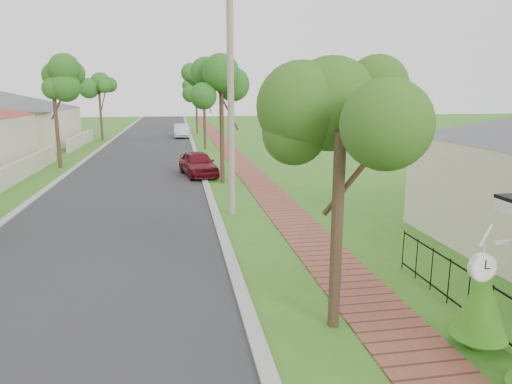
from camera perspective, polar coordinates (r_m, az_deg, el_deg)
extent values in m
cube|color=#28282B|center=(26.62, -14.75, 2.49)|extent=(7.00, 120.00, 0.02)
cube|color=#9E9E99|center=(26.54, -6.87, 2.78)|extent=(0.30, 120.00, 0.10)
cube|color=#9E9E99|center=(27.19, -22.43, 2.15)|extent=(0.30, 120.00, 0.10)
cube|color=brown|center=(26.80, -1.31, 2.96)|extent=(1.50, 120.00, 0.03)
cylinder|color=black|center=(9.60, 27.30, -13.01)|extent=(0.02, 0.02, 1.00)
cylinder|color=black|center=(10.08, 25.01, -11.55)|extent=(0.02, 0.02, 1.00)
cylinder|color=black|center=(10.58, 22.95, -10.22)|extent=(0.02, 0.02, 1.00)
cylinder|color=black|center=(11.11, 21.10, -9.00)|extent=(0.02, 0.02, 1.00)
cylinder|color=black|center=(11.64, 19.43, -7.88)|extent=(0.02, 0.02, 1.00)
cylinder|color=black|center=(12.19, 17.92, -6.85)|extent=(0.02, 0.02, 1.00)
cylinder|color=#382619|center=(22.35, -4.29, 6.92)|extent=(0.22, 0.22, 4.55)
sphere|color=#255316|center=(22.25, -4.39, 13.10)|extent=(1.70, 1.70, 1.70)
cylinder|color=#382619|center=(36.26, -6.46, 9.25)|extent=(0.22, 0.22, 4.90)
sphere|color=#255316|center=(36.22, -6.56, 13.34)|extent=(1.70, 1.70, 1.70)
cylinder|color=#382619|center=(50.25, -7.42, 9.68)|extent=(0.22, 0.22, 4.20)
sphere|color=#255316|center=(50.19, -7.49, 12.21)|extent=(1.70, 1.70, 1.70)
cylinder|color=#382619|center=(29.04, -23.64, 7.53)|extent=(0.22, 0.22, 4.90)
sphere|color=#255316|center=(28.98, -24.09, 12.63)|extent=(1.70, 1.70, 1.70)
cylinder|color=#382619|center=(44.73, -18.82, 9.03)|extent=(0.22, 0.22, 4.55)
sphere|color=#255316|center=(44.68, -19.04, 12.10)|extent=(1.70, 1.70, 1.70)
sphere|color=#2B7016|center=(9.19, 26.05, -15.17)|extent=(0.73, 0.73, 0.73)
cone|color=#2B7016|center=(8.94, 26.42, -11.68)|extent=(0.84, 0.84, 1.22)
cube|color=#BFB299|center=(27.61, -26.47, 2.99)|extent=(0.25, 10.00, 1.00)
cube|color=#BFB299|center=(41.12, -21.01, 6.14)|extent=(0.25, 10.00, 1.00)
imported|color=maroon|center=(24.51, -7.26, 3.52)|extent=(2.26, 4.05, 1.30)
imported|color=silver|center=(45.76, -9.28, 7.55)|extent=(1.45, 4.02, 1.32)
cylinder|color=#382619|center=(8.54, 10.06, -5.08)|extent=(0.22, 0.22, 3.72)
sphere|color=#34611C|center=(8.17, 10.58, 8.18)|extent=(1.85, 1.85, 1.85)
cylinder|color=gray|center=(16.26, -3.17, 11.02)|extent=(0.24, 0.24, 8.02)
cylinder|color=white|center=(7.36, 26.59, -6.95)|extent=(0.02, 0.02, 0.30)
cylinder|color=white|center=(7.43, 26.44, -8.41)|extent=(0.42, 0.10, 0.42)
cylinder|color=white|center=(7.38, 26.69, -8.55)|extent=(0.36, 0.01, 0.36)
cylinder|color=white|center=(7.47, 26.19, -8.27)|extent=(0.36, 0.01, 0.36)
cube|color=black|center=(7.36, 26.78, -8.10)|extent=(0.01, 0.01, 0.14)
cube|color=black|center=(7.40, 26.98, -8.54)|extent=(0.09, 0.01, 0.02)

